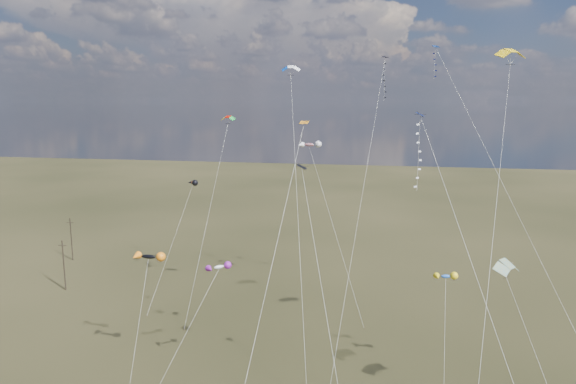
% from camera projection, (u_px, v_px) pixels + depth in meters
% --- Properties ---
extents(utility_pole_near, '(1.40, 0.20, 8.00)m').
position_uv_depth(utility_pole_near, '(64.00, 265.00, 79.99)').
color(utility_pole_near, black).
rests_on(utility_pole_near, ground).
extents(utility_pole_far, '(1.40, 0.20, 8.00)m').
position_uv_depth(utility_pole_far, '(71.00, 239.00, 95.02)').
color(utility_pole_far, black).
rests_on(utility_pole_far, ground).
extents(diamond_black_high, '(4.92, 26.42, 35.28)m').
position_uv_depth(diamond_black_high, '(382.00, 94.00, 68.23)').
color(diamond_black_high, black).
rests_on(diamond_black_high, ground).
extents(diamond_navy_tall, '(16.54, 25.23, 36.27)m').
position_uv_depth(diamond_navy_tall, '(449.00, 88.00, 63.17)').
color(diamond_navy_tall, '#0D2152').
rests_on(diamond_navy_tall, ground).
extents(diamond_black_mid, '(7.37, 15.74, 23.36)m').
position_uv_depth(diamond_black_mid, '(314.00, 240.00, 45.34)').
color(diamond_black_mid, black).
rests_on(diamond_black_mid, ground).
extents(diamond_navy_right, '(10.42, 18.97, 28.38)m').
position_uv_depth(diamond_navy_right, '(426.00, 170.00, 40.86)').
color(diamond_navy_right, '#0D1748').
rests_on(diamond_navy_right, ground).
extents(diamond_orange_center, '(3.21, 22.88, 27.36)m').
position_uv_depth(diamond_orange_center, '(281.00, 226.00, 44.53)').
color(diamond_orange_center, orange).
rests_on(diamond_orange_center, ground).
extents(parafoil_yellow, '(8.25, 28.90, 34.77)m').
position_uv_depth(parafoil_yellow, '(511.00, 52.00, 49.26)').
color(parafoil_yellow, yellow).
rests_on(parafoil_yellow, ground).
extents(parafoil_blue_white, '(6.75, 21.04, 34.01)m').
position_uv_depth(parafoil_blue_white, '(291.00, 69.00, 63.41)').
color(parafoil_blue_white, '#0B45B6').
rests_on(parafoil_blue_white, ground).
extents(parafoil_striped, '(6.49, 12.57, 16.07)m').
position_uv_depth(parafoil_striped, '(507.00, 264.00, 44.56)').
color(parafoil_striped, gold).
rests_on(parafoil_striped, ground).
extents(parafoil_tricolor, '(2.73, 16.86, 27.48)m').
position_uv_depth(parafoil_tricolor, '(228.00, 118.00, 76.85)').
color(parafoil_tricolor, '#CEB107').
rests_on(parafoil_tricolor, ground).
extents(novelty_black_orange, '(3.93, 11.53, 13.36)m').
position_uv_depth(novelty_black_orange, '(148.00, 257.00, 55.00)').
color(novelty_black_orange, black).
rests_on(novelty_black_orange, ground).
extents(novelty_orange_black, '(3.54, 14.14, 17.32)m').
position_uv_depth(novelty_orange_black, '(193.00, 183.00, 79.61)').
color(novelty_orange_black, '#E45C11').
rests_on(novelty_orange_black, ground).
extents(novelty_white_purple, '(6.09, 9.58, 12.74)m').
position_uv_depth(novelty_white_purple, '(219.00, 268.00, 53.08)').
color(novelty_white_purple, silver).
rests_on(novelty_white_purple, ground).
extents(novelty_redwhite_stripe, '(11.03, 12.70, 23.51)m').
position_uv_depth(novelty_redwhite_stripe, '(309.00, 145.00, 75.64)').
color(novelty_redwhite_stripe, red).
rests_on(novelty_redwhite_stripe, ground).
extents(novelty_blue_yellow, '(1.99, 7.50, 11.88)m').
position_uv_depth(novelty_blue_yellow, '(446.00, 277.00, 52.96)').
color(novelty_blue_yellow, blue).
rests_on(novelty_blue_yellow, ground).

